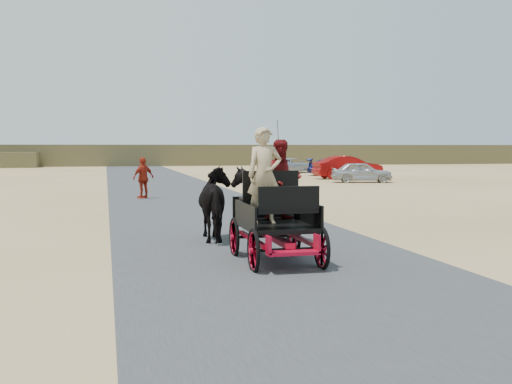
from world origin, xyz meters
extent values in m
plane|color=tan|center=(0.00, 0.00, 0.00)|extent=(140.00, 140.00, 0.00)
cube|color=#38383A|center=(0.00, 0.00, 0.01)|extent=(6.00, 140.00, 0.01)
cube|color=brown|center=(0.00, 62.00, 1.20)|extent=(140.00, 6.00, 2.40)
imported|color=black|center=(-0.55, 1.30, 0.85)|extent=(0.91, 2.01, 1.70)
imported|color=black|center=(0.55, 1.30, 0.85)|extent=(1.37, 1.54, 1.70)
imported|color=tan|center=(-0.20, -1.65, 1.62)|extent=(0.66, 0.43, 1.80)
imported|color=#660C0F|center=(0.30, -1.10, 1.51)|extent=(0.77, 0.60, 1.58)
imported|color=maroon|center=(-1.55, 13.83, 0.86)|extent=(1.07, 0.90, 1.73)
imported|color=#B2B2B7|center=(12.05, 23.11, 0.62)|extent=(3.91, 2.30, 1.25)
imported|color=maroon|center=(12.89, 27.56, 0.77)|extent=(4.69, 1.73, 1.54)
imported|color=navy|center=(13.78, 31.84, 0.66)|extent=(4.90, 3.54, 1.32)
imported|color=#B2B2B7|center=(12.03, 37.92, 0.62)|extent=(4.88, 3.78, 1.23)
camera|label=1|loc=(-3.08, -13.21, 2.15)|focal=45.00mm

